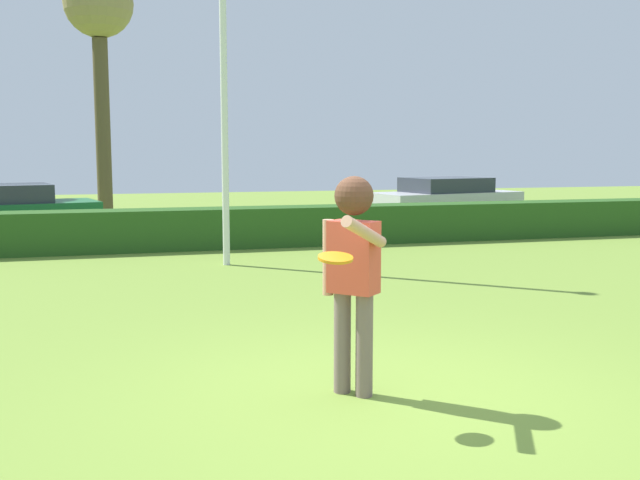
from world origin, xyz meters
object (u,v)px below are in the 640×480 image
object	(u,v)px
frisbee	(335,258)
lamppost	(223,45)
birch_tree	(99,18)
person	(353,259)
parked_car_silver	(446,198)

from	to	relation	value
frisbee	lamppost	size ratio (longest dim) A/B	0.04
frisbee	birch_tree	xyz separation A→B (m)	(-1.84, 16.56, 4.45)
lamppost	birch_tree	world-z (taller)	birch_tree
person	lamppost	world-z (taller)	lamppost
frisbee	parked_car_silver	bearing A→B (deg)	61.63
frisbee	parked_car_silver	world-z (taller)	parked_car_silver
lamppost	parked_car_silver	xyz separation A→B (m)	(7.01, 5.99, -3.06)
birch_tree	person	bearing A→B (deg)	-82.52
person	lamppost	distance (m)	7.56
birch_tree	frisbee	bearing A→B (deg)	-83.65
person	birch_tree	size ratio (longest dim) A/B	0.25
person	parked_car_silver	world-z (taller)	person
person	frisbee	xyz separation A→B (m)	(-0.28, -0.43, 0.08)
frisbee	birch_tree	distance (m)	17.25
frisbee	lamppost	world-z (taller)	lamppost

